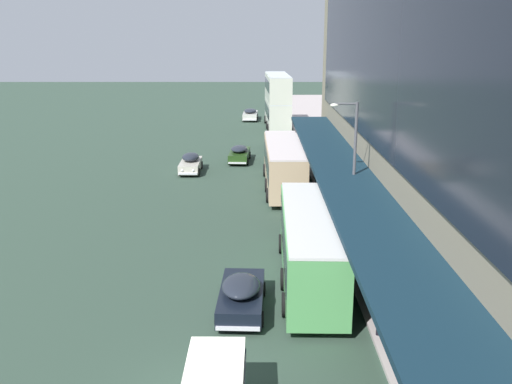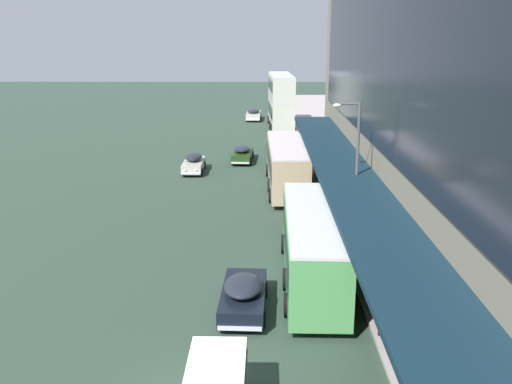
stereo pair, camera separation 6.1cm
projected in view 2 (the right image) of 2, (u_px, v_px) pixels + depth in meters
transit_bus_kerbside_front at (281, 99)px, 68.82m from camera, size 3.08×10.69×6.45m
transit_bus_kerbside_rear at (287, 163)px, 42.13m from camera, size 2.95×11.40×3.43m
transit_bus_kerbside_far at (312, 243)px, 26.22m from camera, size 2.87×10.89×3.40m
sedan_far_back at (243, 294)px, 23.80m from camera, size 2.08×4.67×1.51m
sedan_second_mid at (280, 140)px, 57.33m from camera, size 2.10×5.01×1.63m
sedan_second_near at (242, 154)px, 51.39m from camera, size 1.99×4.74×1.47m
sedan_oncoming_front at (254, 114)px, 75.76m from camera, size 2.10×5.07×1.52m
sedan_lead_near at (194, 163)px, 47.58m from camera, size 1.75×4.30×1.58m
pedestrian_at_kerb at (383, 311)px, 21.43m from camera, size 0.55×0.41×1.86m
street_lamp at (354, 162)px, 30.68m from camera, size 1.50×0.28×7.63m
fire_hydrant at (388, 312)px, 22.84m from camera, size 0.20×0.40×0.70m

